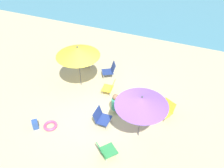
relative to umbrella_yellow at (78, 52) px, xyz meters
The scene contains 13 objects.
ground_plane 2.41m from the umbrella_yellow, 33.70° to the right, with size 40.00×40.00×0.00m, color #CCB789.
umbrella_yellow is the anchor object (origin of this frame).
umbrella_purple 3.51m from the umbrella_yellow, 28.52° to the right, with size 1.65×1.65×1.76m.
beach_chair_a 3.97m from the umbrella_yellow, ahead, with size 0.67×0.68×0.63m.
beach_chair_b 1.92m from the umbrella_yellow, 106.85° to the left, with size 0.68×0.67×0.60m.
beach_chair_c 3.96m from the umbrella_yellow, 49.95° to the right, with size 0.70×0.71×0.54m.
beach_chair_d 1.87m from the umbrella_yellow, ahead, with size 0.53×0.51×0.61m.
beach_chair_e 1.86m from the umbrella_yellow, 47.81° to the left, with size 0.72×0.67×0.68m.
beach_chair_f 2.72m from the umbrella_yellow, 44.40° to the right, with size 0.52×0.54×0.59m.
person_a 2.52m from the umbrella_yellow, 25.34° to the right, with size 0.49×0.51×0.88m.
person_b 3.18m from the umbrella_yellow, 11.35° to the right, with size 0.53×0.49×0.94m.
swim_ring 2.95m from the umbrella_yellow, 86.87° to the right, with size 0.48×0.48×0.10m, color #E54C7F.
beach_bag 3.11m from the umbrella_yellow, 96.57° to the right, with size 0.22×0.19×0.32m, color #2D519E.
Camera 1 is at (2.78, -5.86, 6.43)m, focal length 38.51 mm.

